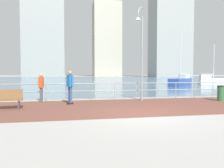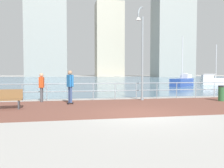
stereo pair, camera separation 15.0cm
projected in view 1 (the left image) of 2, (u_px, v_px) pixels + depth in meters
name	position (u px, v px, depth m)	size (l,w,h in m)	color
ground	(81.00, 81.00, 48.45)	(220.00, 220.00, 0.00)	#ADAAA5
brick_paving	(127.00, 106.00, 11.68)	(28.00, 5.96, 0.01)	brown
harbor_water	(78.00, 79.00, 58.66)	(180.00, 88.00, 0.00)	slate
waterfront_railing	(115.00, 88.00, 14.56)	(25.25, 0.06, 1.06)	#8C99A3
lamppost	(141.00, 49.00, 14.04)	(0.67, 0.65, 5.73)	gray
skateboarder	(70.00, 84.00, 12.34)	(0.40, 0.53, 1.83)	black
bystander	(41.00, 85.00, 13.33)	(0.28, 0.56, 1.69)	#4C4C51
trash_bin	(221.00, 93.00, 13.90)	(0.46, 0.46, 0.93)	#2D6638
park_bench	(4.00, 99.00, 10.60)	(1.63, 0.56, 0.92)	brown
sailboat_blue	(212.00, 80.00, 34.36)	(4.36, 2.12, 5.88)	white
sailboat_red	(181.00, 81.00, 29.53)	(4.35, 4.03, 6.38)	#284799
tower_beige	(170.00, 22.00, 96.52)	(15.87, 10.41, 48.16)	#939993
tower_concrete	(45.00, 36.00, 101.58)	(17.30, 16.98, 37.21)	#939993
tower_steel	(107.00, 40.00, 113.82)	(13.42, 10.31, 38.05)	#B2AD99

